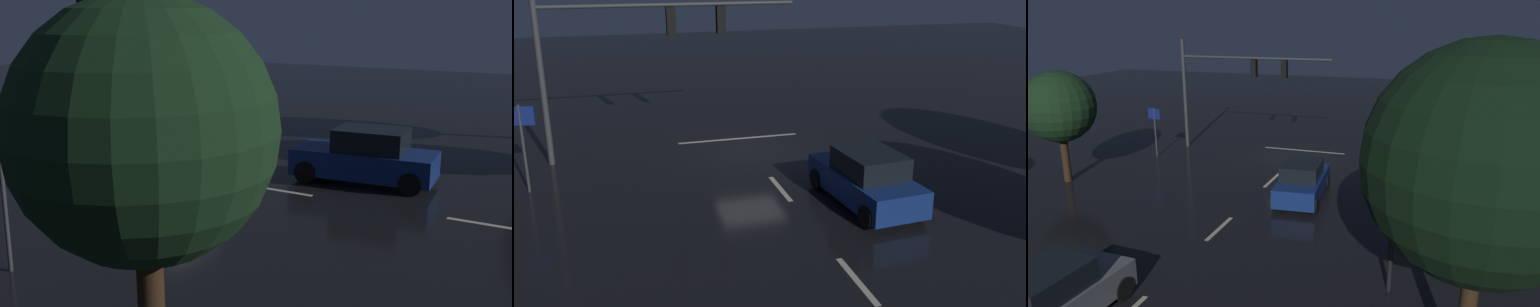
# 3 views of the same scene
# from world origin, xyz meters

# --- Properties ---
(ground_plane) EXTENTS (80.00, 80.00, 0.00)m
(ground_plane) POSITION_xyz_m (0.00, 0.00, 0.00)
(ground_plane) COLOR black
(traffic_signal_assembly) EXTENTS (9.25, 0.47, 6.56)m
(traffic_signal_assembly) POSITION_xyz_m (4.24, -0.67, 4.42)
(traffic_signal_assembly) COLOR #383A3D
(traffic_signal_assembly) RESTS_ON ground_plane
(lane_dash_far) EXTENTS (0.16, 2.20, 0.01)m
(lane_dash_far) POSITION_xyz_m (0.00, 4.00, 0.00)
(lane_dash_far) COLOR beige
(lane_dash_far) RESTS_ON ground_plane
(lane_dash_mid) EXTENTS (0.16, 2.20, 0.01)m
(lane_dash_mid) POSITION_xyz_m (0.00, 10.00, 0.00)
(lane_dash_mid) COLOR beige
(lane_dash_mid) RESTS_ON ground_plane
(stop_bar) EXTENTS (5.00, 0.16, 0.01)m
(stop_bar) POSITION_xyz_m (0.00, -1.86, 0.00)
(stop_bar) COLOR beige
(stop_bar) RESTS_ON ground_plane
(car_approaching) EXTENTS (2.21, 4.48, 1.70)m
(car_approaching) POSITION_xyz_m (-2.12, 5.89, 0.80)
(car_approaching) COLOR navy
(car_approaching) RESTS_ON ground_plane
(route_sign) EXTENTS (0.89, 0.25, 2.87)m
(route_sign) POSITION_xyz_m (7.80, 2.01, 2.07)
(route_sign) COLOR #383A3D
(route_sign) RESTS_ON ground_plane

